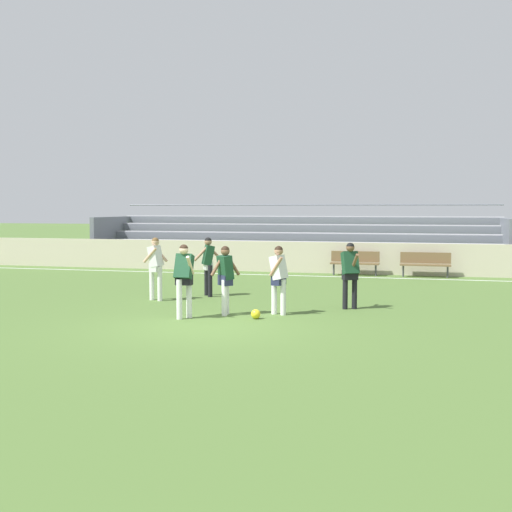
# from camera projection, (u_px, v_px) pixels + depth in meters

# --- Properties ---
(ground_plane) EXTENTS (160.00, 160.00, 0.00)m
(ground_plane) POSITION_uv_depth(u_px,v_px,m) (206.00, 327.00, 14.11)
(ground_plane) COLOR #4C6B30
(field_line_sideline) EXTENTS (44.00, 0.12, 0.01)m
(field_line_sideline) POSITION_uv_depth(u_px,v_px,m) (302.00, 276.00, 24.63)
(field_line_sideline) COLOR white
(field_line_sideline) RESTS_ON ground
(sideline_wall) EXTENTS (48.00, 0.16, 1.20)m
(sideline_wall) POSITION_uv_depth(u_px,v_px,m) (308.00, 257.00, 25.78)
(sideline_wall) COLOR beige
(sideline_wall) RESTS_ON ground
(bleacher_stand) EXTENTS (17.40, 4.17, 2.68)m
(bleacher_stand) POSITION_uv_depth(u_px,v_px,m) (295.00, 240.00, 28.66)
(bleacher_stand) COLOR #B2B2B7
(bleacher_stand) RESTS_ON ground
(bench_near_bin) EXTENTS (1.80, 0.40, 0.90)m
(bench_near_bin) POSITION_uv_depth(u_px,v_px,m) (425.00, 262.00, 24.11)
(bench_near_bin) COLOR brown
(bench_near_bin) RESTS_ON ground
(bench_near_wall_gap) EXTENTS (1.80, 0.40, 0.90)m
(bench_near_wall_gap) POSITION_uv_depth(u_px,v_px,m) (355.00, 261.00, 24.76)
(bench_near_wall_gap) COLOR brown
(bench_near_wall_gap) RESTS_ON ground
(player_dark_challenging) EXTENTS (0.44, 0.54, 1.70)m
(player_dark_challenging) POSITION_uv_depth(u_px,v_px,m) (184.00, 274.00, 15.09)
(player_dark_challenging) COLOR white
(player_dark_challenging) RESTS_ON ground
(player_white_trailing_run) EXTENTS (0.43, 0.56, 1.63)m
(player_white_trailing_run) POSITION_uv_depth(u_px,v_px,m) (279.00, 274.00, 15.65)
(player_white_trailing_run) COLOR white
(player_white_trailing_run) RESTS_ON ground
(player_dark_dropping_back) EXTENTS (0.51, 0.67, 1.66)m
(player_dark_dropping_back) POSITION_uv_depth(u_px,v_px,m) (350.00, 270.00, 16.51)
(player_dark_dropping_back) COLOR black
(player_dark_dropping_back) RESTS_ON ground
(player_dark_wide_right) EXTENTS (0.65, 0.47, 1.64)m
(player_dark_wide_right) POSITION_uv_depth(u_px,v_px,m) (225.00, 274.00, 15.59)
(player_dark_wide_right) COLOR white
(player_dark_wide_right) RESTS_ON ground
(player_dark_deep_cover) EXTENTS (0.77, 0.49, 1.68)m
(player_dark_deep_cover) POSITION_uv_depth(u_px,v_px,m) (208.00, 261.00, 18.92)
(player_dark_deep_cover) COLOR black
(player_dark_deep_cover) RESTS_ON ground
(player_white_pressing_high) EXTENTS (0.57, 0.50, 1.72)m
(player_white_pressing_high) POSITION_uv_depth(u_px,v_px,m) (156.00, 263.00, 18.04)
(player_white_pressing_high) COLOR white
(player_white_pressing_high) RESTS_ON ground
(soccer_ball) EXTENTS (0.22, 0.22, 0.22)m
(soccer_ball) POSITION_uv_depth(u_px,v_px,m) (256.00, 314.00, 15.10)
(soccer_ball) COLOR yellow
(soccer_ball) RESTS_ON ground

